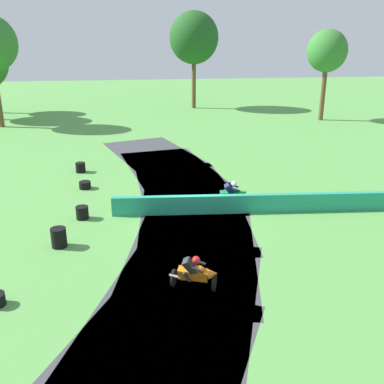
% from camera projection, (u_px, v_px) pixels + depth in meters
% --- Properties ---
extents(ground_plane, '(120.00, 120.00, 0.00)m').
position_uv_depth(ground_plane, '(194.00, 214.00, 21.11)').
color(ground_plane, '#569947').
extents(track_asphalt, '(9.78, 31.91, 0.01)m').
position_uv_depth(track_asphalt, '(173.00, 214.00, 21.06)').
color(track_asphalt, '#3D3D42').
rests_on(track_asphalt, ground).
extents(safety_barrier, '(18.91, 1.56, 0.90)m').
position_uv_depth(safety_barrier, '(311.00, 202.00, 21.27)').
color(safety_barrier, '#239375').
rests_on(safety_barrier, ground).
extents(motorcycle_lead_orange, '(1.68, 1.19, 1.43)m').
position_uv_depth(motorcycle_lead_orange, '(195.00, 273.00, 14.73)').
color(motorcycle_lead_orange, black).
rests_on(motorcycle_lead_orange, ground).
extents(motorcycle_chase_green, '(1.69, 0.84, 1.43)m').
position_uv_depth(motorcycle_chase_green, '(232.00, 194.00, 21.80)').
color(motorcycle_chase_green, black).
rests_on(motorcycle_chase_green, ground).
extents(tire_stack_mid_a, '(0.61, 0.61, 0.80)m').
position_uv_depth(tire_stack_mid_a, '(59.00, 238.00, 17.78)').
color(tire_stack_mid_a, black).
rests_on(tire_stack_mid_a, ground).
extents(tire_stack_mid_b, '(0.57, 0.57, 0.60)m').
position_uv_depth(tire_stack_mid_b, '(82.00, 213.00, 20.45)').
color(tire_stack_mid_b, black).
rests_on(tire_stack_mid_b, ground).
extents(tire_stack_far, '(0.63, 0.63, 0.40)m').
position_uv_depth(tire_stack_far, '(85.00, 185.00, 24.36)').
color(tire_stack_far, black).
rests_on(tire_stack_far, ground).
extents(tire_stack_extra_a, '(0.59, 0.59, 0.60)m').
position_uv_depth(tire_stack_extra_a, '(81.00, 167.00, 27.12)').
color(tire_stack_extra_a, black).
rests_on(tire_stack_extra_a, ground).
extents(tree_far_right, '(5.17, 5.17, 10.09)m').
position_uv_depth(tree_far_right, '(194.00, 38.00, 46.86)').
color(tree_far_right, brown).
rests_on(tree_far_right, ground).
extents(tree_mid_rise, '(3.66, 3.66, 8.27)m').
position_uv_depth(tree_mid_rise, '(327.00, 52.00, 40.73)').
color(tree_mid_rise, brown).
rests_on(tree_mid_rise, ground).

